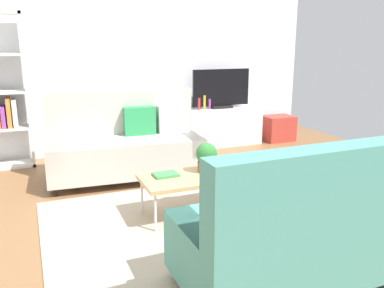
{
  "coord_description": "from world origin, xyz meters",
  "views": [
    {
      "loc": [
        -1.42,
        -3.54,
        1.71
      ],
      "look_at": [
        0.17,
        0.32,
        0.65
      ],
      "focal_mm": 37.72,
      "sensor_mm": 36.0,
      "label": 1
    }
  ],
  "objects_px": {
    "couch_green": "(311,227)",
    "tv": "(221,89)",
    "vase_0": "(187,104)",
    "bottle_2": "(209,104)",
    "coffee_table": "(196,178)",
    "bottle_1": "(204,102)",
    "tv_console": "(220,126)",
    "storage_trunk": "(278,128)",
    "potted_plant": "(206,157)",
    "bottle_0": "(199,104)",
    "couch_beige": "(126,144)",
    "table_book_0": "(166,175)"
  },
  "relations": [
    {
      "from": "bottle_1",
      "to": "coffee_table",
      "type": "bearing_deg",
      "value": -115.7
    },
    {
      "from": "couch_beige",
      "to": "bottle_1",
      "type": "distance_m",
      "value": 1.89
    },
    {
      "from": "couch_beige",
      "to": "table_book_0",
      "type": "relative_size",
      "value": 8.14
    },
    {
      "from": "table_book_0",
      "to": "vase_0",
      "type": "distance_m",
      "value": 2.73
    },
    {
      "from": "tv",
      "to": "storage_trunk",
      "type": "height_order",
      "value": "tv"
    },
    {
      "from": "tv_console",
      "to": "vase_0",
      "type": "distance_m",
      "value": 0.71
    },
    {
      "from": "couch_beige",
      "to": "bottle_2",
      "type": "relative_size",
      "value": 11.76
    },
    {
      "from": "vase_0",
      "to": "bottle_2",
      "type": "relative_size",
      "value": 0.99
    },
    {
      "from": "couch_green",
      "to": "bottle_2",
      "type": "bearing_deg",
      "value": 75.18
    },
    {
      "from": "storage_trunk",
      "to": "tv",
      "type": "bearing_deg",
      "value": 175.84
    },
    {
      "from": "tv",
      "to": "bottle_1",
      "type": "distance_m",
      "value": 0.37
    },
    {
      "from": "tv",
      "to": "vase_0",
      "type": "relative_size",
      "value": 6.07
    },
    {
      "from": "bottle_0",
      "to": "couch_beige",
      "type": "bearing_deg",
      "value": -144.88
    },
    {
      "from": "tv",
      "to": "bottle_1",
      "type": "bearing_deg",
      "value": -176.33
    },
    {
      "from": "couch_beige",
      "to": "coffee_table",
      "type": "distance_m",
      "value": 1.47
    },
    {
      "from": "bottle_0",
      "to": "bottle_2",
      "type": "distance_m",
      "value": 0.19
    },
    {
      "from": "tv",
      "to": "bottle_0",
      "type": "xyz_separation_m",
      "value": [
        -0.41,
        -0.02,
        -0.22
      ]
    },
    {
      "from": "coffee_table",
      "to": "potted_plant",
      "type": "distance_m",
      "value": 0.24
    },
    {
      "from": "bottle_1",
      "to": "table_book_0",
      "type": "bearing_deg",
      "value": -121.93
    },
    {
      "from": "table_book_0",
      "to": "potted_plant",
      "type": "bearing_deg",
      "value": -4.08
    },
    {
      "from": "potted_plant",
      "to": "storage_trunk",
      "type": "bearing_deg",
      "value": 43.48
    },
    {
      "from": "couch_green",
      "to": "table_book_0",
      "type": "distance_m",
      "value": 1.62
    },
    {
      "from": "couch_green",
      "to": "tv",
      "type": "relative_size",
      "value": 1.91
    },
    {
      "from": "potted_plant",
      "to": "coffee_table",
      "type": "bearing_deg",
      "value": -155.06
    },
    {
      "from": "couch_beige",
      "to": "tv",
      "type": "height_order",
      "value": "tv"
    },
    {
      "from": "tv",
      "to": "bottle_2",
      "type": "height_order",
      "value": "tv"
    },
    {
      "from": "tv_console",
      "to": "bottle_2",
      "type": "height_order",
      "value": "bottle_2"
    },
    {
      "from": "potted_plant",
      "to": "table_book_0",
      "type": "xyz_separation_m",
      "value": [
        -0.43,
        0.03,
        -0.14
      ]
    },
    {
      "from": "couch_beige",
      "to": "coffee_table",
      "type": "xyz_separation_m",
      "value": [
        0.38,
        -1.42,
        -0.05
      ]
    },
    {
      "from": "couch_green",
      "to": "bottle_0",
      "type": "xyz_separation_m",
      "value": [
        0.8,
        3.87,
        0.29
      ]
    },
    {
      "from": "tv_console",
      "to": "potted_plant",
      "type": "xyz_separation_m",
      "value": [
        -1.35,
        -2.42,
        0.26
      ]
    },
    {
      "from": "couch_green",
      "to": "bottle_0",
      "type": "bearing_deg",
      "value": 77.83
    },
    {
      "from": "couch_green",
      "to": "potted_plant",
      "type": "relative_size",
      "value": 6.3
    },
    {
      "from": "couch_beige",
      "to": "bottle_2",
      "type": "distance_m",
      "value": 1.96
    },
    {
      "from": "couch_beige",
      "to": "bottle_1",
      "type": "height_order",
      "value": "couch_beige"
    },
    {
      "from": "couch_beige",
      "to": "couch_green",
      "type": "height_order",
      "value": "same"
    },
    {
      "from": "coffee_table",
      "to": "storage_trunk",
      "type": "bearing_deg",
      "value": 42.67
    },
    {
      "from": "table_book_0",
      "to": "couch_beige",
      "type": "bearing_deg",
      "value": 93.92
    },
    {
      "from": "storage_trunk",
      "to": "potted_plant",
      "type": "relative_size",
      "value": 1.72
    },
    {
      "from": "potted_plant",
      "to": "vase_0",
      "type": "bearing_deg",
      "value": 72.74
    },
    {
      "from": "storage_trunk",
      "to": "vase_0",
      "type": "height_order",
      "value": "vase_0"
    },
    {
      "from": "coffee_table",
      "to": "bottle_1",
      "type": "height_order",
      "value": "bottle_1"
    },
    {
      "from": "tv",
      "to": "vase_0",
      "type": "distance_m",
      "value": 0.63
    },
    {
      "from": "couch_green",
      "to": "potted_plant",
      "type": "bearing_deg",
      "value": 94.93
    },
    {
      "from": "potted_plant",
      "to": "bottle_0",
      "type": "bearing_deg",
      "value": 68.44
    },
    {
      "from": "couch_green",
      "to": "vase_0",
      "type": "bearing_deg",
      "value": 80.52
    },
    {
      "from": "potted_plant",
      "to": "vase_0",
      "type": "distance_m",
      "value": 2.59
    },
    {
      "from": "couch_green",
      "to": "potted_plant",
      "type": "height_order",
      "value": "couch_green"
    },
    {
      "from": "vase_0",
      "to": "bottle_1",
      "type": "height_order",
      "value": "bottle_1"
    },
    {
      "from": "tv_console",
      "to": "potted_plant",
      "type": "height_order",
      "value": "potted_plant"
    }
  ]
}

